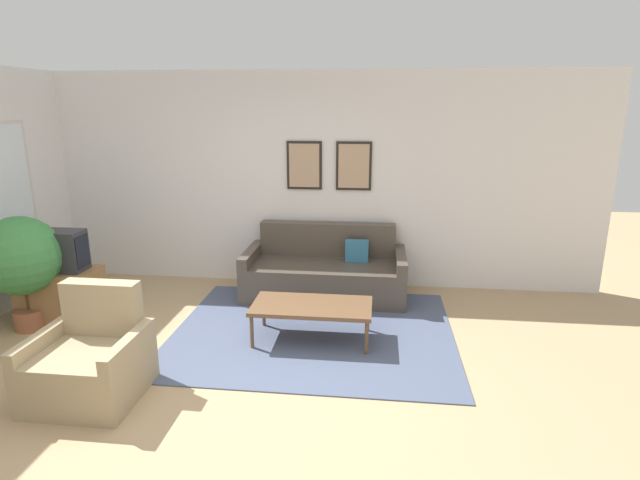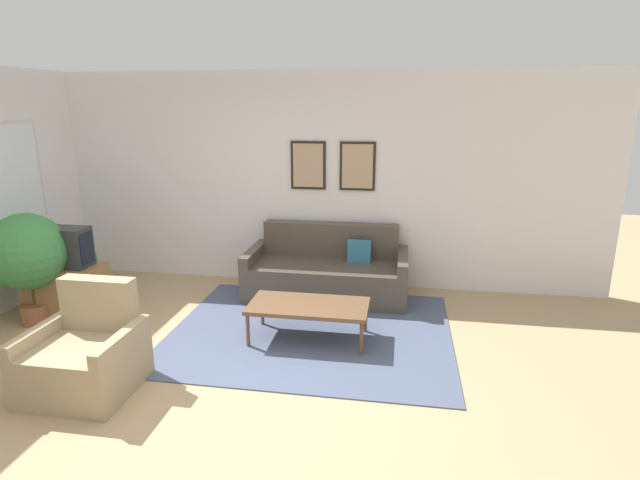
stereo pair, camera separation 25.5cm
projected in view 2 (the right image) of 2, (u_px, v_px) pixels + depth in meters
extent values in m
plane|color=tan|center=(216.00, 389.00, 4.14)|extent=(16.00, 16.00, 0.00)
cube|color=#4C5670|center=(311.00, 331.00, 5.18)|extent=(2.86, 2.36, 0.01)
cube|color=silver|center=(288.00, 180.00, 6.39)|extent=(8.00, 0.06, 2.70)
cube|color=black|center=(308.00, 165.00, 6.26)|extent=(0.44, 0.03, 0.60)
cube|color=tan|center=(308.00, 165.00, 6.24)|extent=(0.38, 0.01, 0.54)
cube|color=black|center=(358.00, 166.00, 6.16)|extent=(0.44, 0.03, 0.60)
cube|color=tan|center=(357.00, 166.00, 6.14)|extent=(0.38, 0.01, 0.54)
cube|color=beige|center=(6.00, 188.00, 5.60)|extent=(0.02, 1.17, 1.47)
cube|color=white|center=(6.00, 188.00, 5.60)|extent=(0.02, 1.09, 1.39)
cube|color=#4C4238|center=(327.00, 280.00, 6.10)|extent=(1.70, 0.90, 0.43)
cube|color=#4C4238|center=(331.00, 239.00, 6.32)|extent=(1.70, 0.20, 0.42)
cube|color=#4C4238|center=(255.00, 270.00, 6.23)|extent=(0.12, 0.90, 0.57)
cube|color=#4C4238|center=(402.00, 278.00, 5.94)|extent=(0.12, 0.90, 0.57)
cube|color=teal|center=(359.00, 252.00, 6.06)|extent=(0.28, 0.10, 0.28)
cube|color=brown|center=(309.00, 306.00, 4.92)|extent=(1.18, 0.59, 0.04)
cylinder|color=brown|center=(248.00, 331.00, 4.81)|extent=(0.04, 0.04, 0.34)
cylinder|color=brown|center=(361.00, 339.00, 4.64)|extent=(0.04, 0.04, 0.34)
cylinder|color=brown|center=(262.00, 310.00, 5.30)|extent=(0.04, 0.04, 0.34)
cylinder|color=brown|center=(366.00, 317.00, 5.12)|extent=(0.04, 0.04, 0.34)
cube|color=olive|center=(67.00, 291.00, 5.52)|extent=(0.80, 0.47, 0.58)
cube|color=#2D2D33|center=(61.00, 247.00, 5.39)|extent=(0.61, 0.28, 0.43)
cube|color=black|center=(87.00, 248.00, 5.34)|extent=(0.01, 0.23, 0.34)
cube|color=tan|center=(84.00, 367.00, 4.06)|extent=(0.64, 0.76, 0.42)
cube|color=tan|center=(99.00, 303.00, 4.23)|extent=(0.64, 0.16, 0.45)
cube|color=tan|center=(43.00, 357.00, 4.10)|extent=(0.09, 0.76, 0.54)
cube|color=tan|center=(124.00, 364.00, 3.99)|extent=(0.09, 0.76, 0.54)
cylinder|color=#935638|center=(37.00, 313.00, 5.38)|extent=(0.31, 0.31, 0.21)
cylinder|color=#51381E|center=(33.00, 293.00, 5.32)|extent=(0.04, 0.04, 0.24)
sphere|color=#3D8442|center=(27.00, 252.00, 5.20)|extent=(0.81, 0.81, 0.81)
cylinder|color=#383D42|center=(85.00, 289.00, 6.17)|extent=(0.30, 0.30, 0.17)
cylinder|color=#51381E|center=(84.00, 278.00, 6.13)|extent=(0.04, 0.04, 0.11)
sphere|color=#3D8442|center=(82.00, 261.00, 6.07)|extent=(0.37, 0.37, 0.37)
cylinder|color=beige|center=(41.00, 300.00, 5.79)|extent=(0.21, 0.21, 0.18)
cylinder|color=#51381E|center=(39.00, 287.00, 5.74)|extent=(0.04, 0.04, 0.15)
sphere|color=#3D8442|center=(36.00, 263.00, 5.67)|extent=(0.50, 0.50, 0.50)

